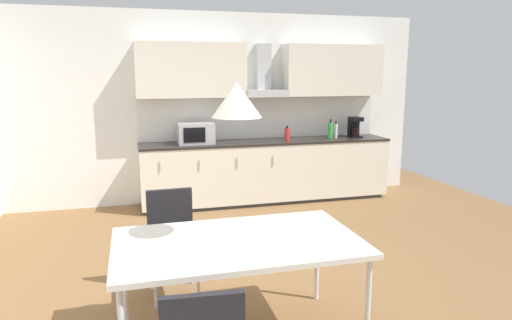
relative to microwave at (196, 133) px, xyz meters
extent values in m
cube|color=brown|center=(0.16, -2.63, -1.03)|extent=(8.07, 8.80, 0.02)
cube|color=white|center=(0.16, 0.35, 0.31)|extent=(6.45, 0.10, 2.66)
cube|color=#333333|center=(1.01, 0.00, -1.00)|extent=(3.40, 0.55, 0.05)
cube|color=silver|center=(1.01, 0.00, -0.57)|extent=(3.54, 0.60, 0.80)
cube|color=#282321|center=(1.01, 0.00, -0.16)|extent=(3.56, 0.62, 0.03)
cube|color=silver|center=(-0.51, -0.31, -0.37)|extent=(0.01, 0.01, 0.14)
cube|color=silver|center=(0.00, -0.31, -0.37)|extent=(0.01, 0.01, 0.14)
cube|color=silver|center=(0.51, -0.31, -0.37)|extent=(0.01, 0.01, 0.14)
cube|color=silver|center=(1.01, -0.31, -0.37)|extent=(0.01, 0.01, 0.14)
cube|color=silver|center=(1.01, 0.29, 0.15)|extent=(3.54, 0.02, 0.59)
cube|color=silver|center=(-0.02, 0.13, 0.84)|extent=(1.47, 0.34, 0.74)
cube|color=silver|center=(2.05, 0.13, 0.84)|extent=(1.47, 0.34, 0.74)
cube|color=#B7BABF|center=(1.01, 0.11, 0.52)|extent=(0.60, 0.40, 0.10)
cube|color=#B7BABF|center=(1.01, 0.22, 0.87)|extent=(0.20, 0.16, 0.69)
cube|color=#ADADB2|center=(0.00, 0.00, 0.00)|extent=(0.48, 0.34, 0.28)
cube|color=black|center=(-0.04, -0.17, 0.00)|extent=(0.29, 0.01, 0.20)
cube|color=black|center=(2.38, 0.00, -0.13)|extent=(0.18, 0.18, 0.02)
cylinder|color=black|center=(2.38, -0.01, -0.06)|extent=(0.12, 0.12, 0.12)
cube|color=black|center=(2.38, 0.06, 0.01)|extent=(0.16, 0.08, 0.30)
cube|color=black|center=(2.38, -0.01, 0.13)|extent=(0.18, 0.16, 0.06)
cylinder|color=red|center=(1.30, -0.03, -0.06)|extent=(0.08, 0.08, 0.17)
cylinder|color=black|center=(1.30, -0.03, 0.05)|extent=(0.03, 0.03, 0.04)
cylinder|color=green|center=(1.96, -0.04, -0.02)|extent=(0.07, 0.07, 0.23)
cylinder|color=black|center=(1.96, -0.04, 0.12)|extent=(0.03, 0.03, 0.05)
cylinder|color=white|center=(2.08, 0.02, -0.04)|extent=(0.06, 0.06, 0.21)
cylinder|color=black|center=(2.08, 0.02, 0.09)|extent=(0.02, 0.02, 0.05)
cube|color=silver|center=(-0.18, -3.32, -0.30)|extent=(1.62, 0.95, 0.04)
cylinder|color=silver|center=(0.57, -3.73, -0.67)|extent=(0.04, 0.04, 0.70)
cylinder|color=silver|center=(-0.94, -2.91, -0.67)|extent=(0.04, 0.04, 0.70)
cylinder|color=silver|center=(0.57, -2.91, -0.67)|extent=(0.04, 0.04, 0.70)
cube|color=black|center=(-0.55, -2.55, -0.57)|extent=(0.41, 0.41, 0.04)
cube|color=black|center=(-0.55, -2.37, -0.35)|extent=(0.38, 0.05, 0.40)
cylinder|color=silver|center=(-0.37, -2.71, -0.81)|extent=(0.02, 0.02, 0.43)
cylinder|color=silver|center=(-0.71, -2.72, -0.81)|extent=(0.02, 0.02, 0.43)
cylinder|color=silver|center=(-0.38, -2.37, -0.81)|extent=(0.02, 0.02, 0.43)
cylinder|color=silver|center=(-0.72, -2.38, -0.81)|extent=(0.02, 0.02, 0.43)
cone|color=silver|center=(-0.18, -3.32, 0.64)|extent=(0.32, 0.32, 0.22)
camera|label=1|loc=(-0.82, -6.13, 0.81)|focal=32.00mm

